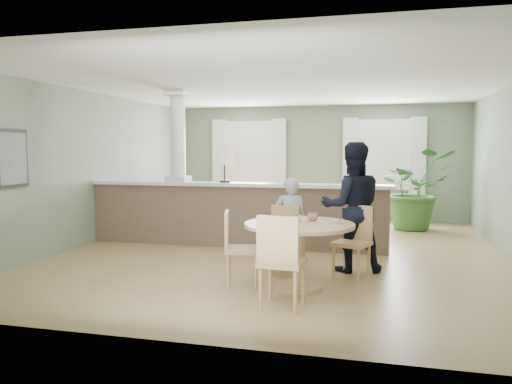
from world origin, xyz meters
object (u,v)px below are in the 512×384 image
(sofa, at_px, (261,212))
(man_person, at_px, (352,207))
(child_person, at_px, (290,222))
(chair_far_man, at_px, (354,238))
(chair_far_boy, at_px, (285,235))
(chair_near, at_px, (280,258))
(dining_table, at_px, (300,236))
(houseplant, at_px, (414,189))
(chair_side, at_px, (236,245))

(sofa, distance_m, man_person, 3.35)
(child_person, bearing_deg, chair_far_man, 143.14)
(chair_far_man, distance_m, man_person, 0.50)
(chair_far_boy, bearing_deg, chair_near, -92.17)
(dining_table, xyz_separation_m, man_person, (0.56, 1.05, 0.25))
(sofa, xyz_separation_m, houseplant, (3.00, 1.25, 0.42))
(chair_far_man, xyz_separation_m, chair_near, (-0.67, -1.57, 0.04))
(man_person, bearing_deg, child_person, -19.15)
(sofa, distance_m, chair_side, 3.82)
(houseplant, relative_size, chair_near, 1.66)
(chair_far_boy, height_order, chair_near, chair_near)
(chair_far_boy, bearing_deg, man_person, 1.42)
(chair_near, bearing_deg, houseplant, -102.68)
(sofa, xyz_separation_m, child_person, (1.06, -2.62, 0.22))
(chair_far_man, bearing_deg, sofa, 144.00)
(dining_table, bearing_deg, sofa, 110.30)
(houseplant, relative_size, chair_far_boy, 1.87)
(chair_far_boy, relative_size, chair_far_man, 0.96)
(man_person, bearing_deg, sofa, -68.41)
(chair_far_man, distance_m, child_person, 1.02)
(houseplant, height_order, chair_side, houseplant)
(dining_table, distance_m, chair_side, 0.80)
(dining_table, relative_size, man_person, 0.74)
(chair_far_man, relative_size, man_person, 0.53)
(sofa, relative_size, chair_side, 3.16)
(sofa, distance_m, houseplant, 3.28)
(sofa, xyz_separation_m, chair_far_man, (1.99, -3.02, 0.09))
(chair_far_man, xyz_separation_m, man_person, (-0.05, 0.32, 0.37))
(sofa, relative_size, chair_far_man, 3.09)
(sofa, relative_size, man_person, 1.63)
(houseplant, xyz_separation_m, chair_far_man, (-1.01, -4.27, -0.32))
(chair_near, distance_m, chair_side, 1.09)
(sofa, relative_size, dining_table, 2.19)
(houseplant, bearing_deg, chair_near, -106.07)
(chair_far_man, height_order, chair_side, chair_far_man)
(chair_far_boy, bearing_deg, dining_table, -79.46)
(houseplant, bearing_deg, chair_far_boy, -115.26)
(dining_table, distance_m, chair_far_man, 0.95)
(man_person, bearing_deg, dining_table, 47.80)
(dining_table, distance_m, child_person, 1.17)
(chair_far_boy, distance_m, child_person, 0.31)
(chair_side, bearing_deg, chair_far_boy, -42.19)
(chair_far_boy, xyz_separation_m, chair_near, (0.27, -1.70, 0.06))
(chair_far_boy, bearing_deg, chair_side, -128.17)
(chair_far_man, bearing_deg, houseplant, 97.26)
(houseplant, height_order, chair_far_man, houseplant)
(sofa, xyz_separation_m, chair_near, (1.32, -4.59, 0.13))
(chair_far_boy, bearing_deg, houseplant, 53.44)
(chair_far_boy, bearing_deg, chair_far_man, -18.69)
(chair_side, bearing_deg, houseplant, -40.87)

